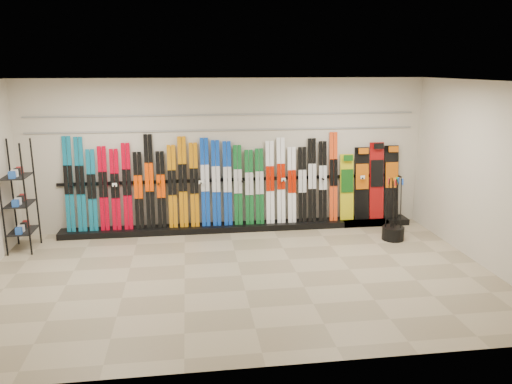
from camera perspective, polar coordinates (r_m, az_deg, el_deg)
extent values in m
plane|color=gray|center=(8.00, -1.70, -9.51)|extent=(8.00, 8.00, 0.00)
plane|color=beige|center=(9.96, -3.32, 4.25)|extent=(8.00, 0.00, 8.00)
plane|color=beige|center=(8.87, 24.86, 1.72)|extent=(0.00, 5.00, 5.00)
plane|color=silver|center=(7.33, -1.87, 12.51)|extent=(8.00, 8.00, 0.00)
cube|color=black|center=(10.12, -1.83, -3.99)|extent=(8.00, 0.40, 0.12)
cube|color=#0E627E|center=(10.14, -20.62, 0.81)|extent=(0.17, 0.25, 1.82)
cube|color=#0E627E|center=(10.09, -19.43, 0.81)|extent=(0.17, 0.25, 1.80)
cube|color=#0E627E|center=(10.06, -18.24, 0.18)|extent=(0.17, 0.22, 1.57)
cube|color=#B90017|center=(10.02, -17.04, 0.37)|extent=(0.17, 0.23, 1.62)
cube|color=#B90017|center=(9.99, -15.79, 0.25)|extent=(0.17, 0.22, 1.57)
cube|color=#B90017|center=(9.96, -14.52, 0.61)|extent=(0.17, 0.23, 1.67)
cube|color=black|center=(9.94, -13.28, 0.15)|extent=(0.17, 0.21, 1.50)
cube|color=black|center=(9.91, -12.09, 1.15)|extent=(0.17, 0.25, 1.83)
cube|color=black|center=(9.91, -10.79, 0.24)|extent=(0.17, 0.21, 1.50)
cube|color=#C77509|center=(9.89, -9.55, 0.62)|extent=(0.17, 0.23, 1.62)
cube|color=#C77509|center=(9.88, -8.36, 1.12)|extent=(0.17, 0.25, 1.78)
cube|color=#C77509|center=(9.89, -7.08, 0.80)|extent=(0.17, 0.23, 1.65)
cube|color=#0C3DB0|center=(9.89, -5.84, 1.10)|extent=(0.17, 0.24, 1.74)
cube|color=#0C3DB0|center=(9.90, -4.59, 1.00)|extent=(0.17, 0.24, 1.69)
cube|color=#0C3DB0|center=(9.92, -3.28, 0.97)|extent=(0.17, 0.23, 1.67)
cube|color=#115C25|center=(9.94, -2.08, 0.78)|extent=(0.17, 0.22, 1.59)
cube|color=#115C25|center=(9.97, -0.78, 0.54)|extent=(0.17, 0.21, 1.49)
cube|color=#115C25|center=(9.99, 0.41, 0.64)|extent=(0.17, 0.21, 1.51)
cube|color=white|center=(10.02, 1.62, 1.09)|extent=(0.17, 0.23, 1.66)
cube|color=white|center=(10.05, 2.87, 1.30)|extent=(0.17, 0.24, 1.72)
cube|color=white|center=(10.11, 4.12, 0.79)|extent=(0.17, 0.21, 1.53)
cube|color=black|center=(10.15, 5.31, 0.82)|extent=(0.17, 0.21, 1.52)
cube|color=black|center=(10.19, 6.43, 1.34)|extent=(0.17, 0.24, 1.69)
cube|color=black|center=(10.25, 7.63, 1.20)|extent=(0.17, 0.23, 1.63)
cube|color=#E94214|center=(10.30, 8.84, 1.72)|extent=(0.17, 0.25, 1.81)
cube|color=gold|center=(10.44, 10.34, 0.54)|extent=(0.28, 0.21, 1.35)
cube|color=black|center=(10.53, 11.99, 0.96)|extent=(0.30, 0.23, 1.49)
cube|color=#990C0C|center=(10.64, 13.62, 1.26)|extent=(0.30, 0.24, 1.58)
cube|color=black|center=(10.77, 15.20, 1.11)|extent=(0.30, 0.23, 1.51)
cube|color=black|center=(9.73, -25.46, -0.46)|extent=(0.40, 0.60, 1.97)
cylinder|color=black|center=(9.88, 15.39, -4.56)|extent=(0.41, 0.41, 0.25)
cylinder|color=black|center=(9.64, 15.44, -2.02)|extent=(0.16, 0.14, 1.17)
cylinder|color=black|center=(9.73, 14.74, -1.83)|extent=(0.06, 0.03, 1.18)
cylinder|color=black|center=(9.81, 15.76, -1.76)|extent=(0.15, 0.16, 1.17)
cylinder|color=black|center=(9.85, 15.61, -1.69)|extent=(0.13, 0.08, 1.18)
cylinder|color=black|center=(9.72, 14.76, -1.84)|extent=(0.03, 0.10, 1.18)
cylinder|color=black|center=(9.75, 15.40, -1.83)|extent=(0.08, 0.15, 1.17)
cylinder|color=black|center=(9.73, 16.21, -1.92)|extent=(0.05, 0.08, 1.18)
cylinder|color=black|center=(9.77, 15.48, -1.81)|extent=(0.16, 0.05, 1.17)
cube|color=gray|center=(9.87, -3.35, 7.09)|extent=(7.60, 0.02, 0.03)
cube|color=gray|center=(9.84, -3.38, 8.82)|extent=(7.60, 0.02, 0.03)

